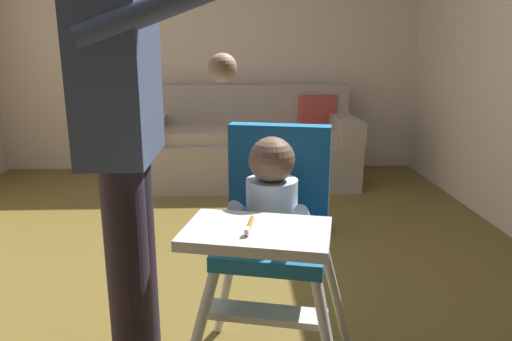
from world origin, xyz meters
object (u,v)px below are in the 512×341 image
adult_standing (125,137)px  toy_ball_second (311,214)px  couch (250,145)px  high_chair (273,217)px

adult_standing → toy_ball_second: 1.88m
couch → high_chair: 2.78m
toy_ball_second → adult_standing: bearing=-119.8°
high_chair → adult_standing: size_ratio=0.58×
couch → toy_ball_second: (0.37, -1.29, -0.21)m
high_chair → toy_ball_second: size_ratio=3.98×
couch → adult_standing: 2.86m
adult_standing → toy_ball_second: (0.84, 1.47, -0.81)m
adult_standing → couch: bearing=80.6°
couch → toy_ball_second: couch is taller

